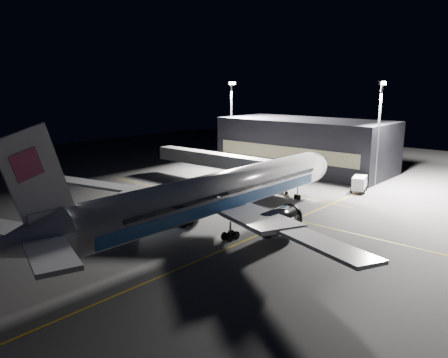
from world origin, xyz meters
name	(u,v)px	position (x,y,z in m)	size (l,w,h in m)	color
ground	(221,227)	(0.00, 0.00, 0.00)	(200.00, 200.00, 0.00)	#4C4C4F
guide_line_main	(262,212)	(10.00, 0.00, 0.01)	(0.25, 80.00, 0.01)	gold
guide_line_cross	(254,237)	(0.00, -6.00, 0.01)	(70.00, 0.25, 0.01)	gold
guide_line_side	(257,189)	(22.00, 10.00, 0.01)	(0.25, 40.00, 0.01)	gold
airliner	(216,194)	(-1.08, 0.00, 5.16)	(61.48, 54.22, 16.64)	silver
terminal	(305,144)	(45.98, 14.00, 6.00)	(18.12, 40.00, 12.00)	black
jet_bridge	(226,161)	(22.00, 18.06, 4.58)	(3.60, 34.40, 6.30)	#B2B2B7
floodlight_mast_north	(231,115)	(40.00, 31.99, 12.37)	(2.40, 0.68, 20.70)	#59595E
floodlight_mast_south	(379,124)	(40.00, -6.01, 12.37)	(2.40, 0.67, 20.70)	#59595E
service_truck	(360,183)	(33.74, -5.59, 1.58)	(6.18, 3.84, 2.96)	white
baggage_tug	(139,215)	(-5.45, 11.67, 0.69)	(2.40, 2.10, 1.51)	black
safety_cone_a	(192,203)	(6.00, 11.87, 0.29)	(0.39, 0.39, 0.59)	#E44209
safety_cone_b	(168,212)	(-0.78, 10.45, 0.34)	(0.45, 0.45, 0.68)	#E44209
safety_cone_c	(171,204)	(3.13, 14.00, 0.31)	(0.41, 0.41, 0.62)	#E44209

